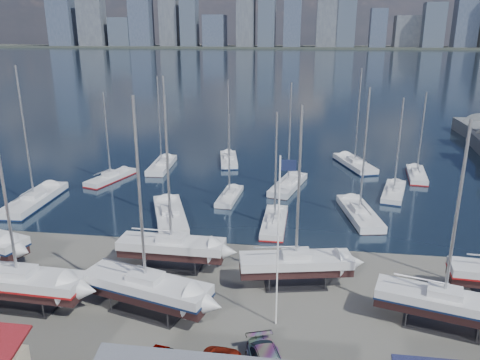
# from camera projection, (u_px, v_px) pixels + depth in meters

# --- Properties ---
(ground) EXTENTS (1400.00, 1400.00, 0.00)m
(ground) POSITION_uv_depth(u_px,v_px,m) (243.00, 300.00, 37.36)
(ground) COLOR #605E59
(ground) RESTS_ON ground
(water) EXTENTS (1400.00, 600.00, 0.40)m
(water) POSITION_uv_depth(u_px,v_px,m) (301.00, 62.00, 329.87)
(water) COLOR #19253B
(water) RESTS_ON ground
(far_shore) EXTENTS (1400.00, 80.00, 2.20)m
(far_shore) POSITION_uv_depth(u_px,v_px,m) (304.00, 47.00, 574.77)
(far_shore) COLOR #2D332D
(far_shore) RESTS_ON ground
(skyline) EXTENTS (639.14, 43.80, 107.69)m
(skyline) POSITION_uv_depth(u_px,v_px,m) (299.00, 15.00, 558.35)
(skyline) COLOR #475166
(skyline) RESTS_ON far_shore
(sailboat_cradle_1) EXTENTS (10.47, 3.37, 16.66)m
(sailboat_cradle_1) POSITION_uv_depth(u_px,v_px,m) (19.00, 282.00, 35.85)
(sailboat_cradle_1) COLOR #2D2D33
(sailboat_cradle_1) RESTS_ON ground
(sailboat_cradle_2) EXTENTS (9.56, 2.85, 15.56)m
(sailboat_cradle_2) POSITION_uv_depth(u_px,v_px,m) (172.00, 247.00, 41.83)
(sailboat_cradle_2) COLOR #2D2D33
(sailboat_cradle_2) RESTS_ON ground
(sailboat_cradle_3) EXTENTS (10.61, 5.54, 16.48)m
(sailboat_cradle_3) POSITION_uv_depth(u_px,v_px,m) (146.00, 288.00, 35.11)
(sailboat_cradle_3) COLOR #2D2D33
(sailboat_cradle_3) RESTS_ON ground
(sailboat_cradle_4) EXTENTS (9.63, 4.40, 15.24)m
(sailboat_cradle_4) POSITION_uv_depth(u_px,v_px,m) (296.00, 263.00, 38.91)
(sailboat_cradle_4) COLOR #2D2D33
(sailboat_cradle_4) RESTS_ON ground
(sailboat_cradle_5) EXTENTS (9.75, 5.04, 15.23)m
(sailboat_cradle_5) POSITION_uv_depth(u_px,v_px,m) (443.00, 303.00, 33.27)
(sailboat_cradle_5) COLOR #2D2D33
(sailboat_cradle_5) RESTS_ON ground
(sailboat_moored_0) EXTENTS (3.70, 11.88, 17.60)m
(sailboat_moored_0) POSITION_uv_depth(u_px,v_px,m) (35.00, 202.00, 57.90)
(sailboat_moored_0) COLOR black
(sailboat_moored_0) RESTS_ON water
(sailboat_moored_1) EXTENTS (4.93, 9.11, 13.12)m
(sailboat_moored_1) POSITION_uv_depth(u_px,v_px,m) (111.00, 178.00, 67.08)
(sailboat_moored_1) COLOR black
(sailboat_moored_1) RESTS_ON water
(sailboat_moored_2) EXTENTS (3.35, 9.97, 14.83)m
(sailboat_moored_2) POSITION_uv_depth(u_px,v_px,m) (162.00, 166.00, 72.94)
(sailboat_moored_2) COLOR black
(sailboat_moored_2) RESTS_ON water
(sailboat_moored_3) EXTENTS (6.97, 11.64, 16.83)m
(sailboat_moored_3) POSITION_uv_depth(u_px,v_px,m) (170.00, 217.00, 53.14)
(sailboat_moored_3) COLOR black
(sailboat_moored_3) RESTS_ON water
(sailboat_moored_4) EXTENTS (2.63, 7.67, 11.38)m
(sailboat_moored_4) POSITION_uv_depth(u_px,v_px,m) (230.00, 197.00, 59.58)
(sailboat_moored_4) COLOR black
(sailboat_moored_4) RESTS_ON water
(sailboat_moored_5) EXTENTS (4.34, 9.64, 13.92)m
(sailboat_moored_5) POSITION_uv_depth(u_px,v_px,m) (229.00, 161.00, 76.18)
(sailboat_moored_5) COLOR black
(sailboat_moored_5) RESTS_ON water
(sailboat_moored_6) EXTENTS (2.57, 8.86, 13.20)m
(sailboat_moored_6) POSITION_uv_depth(u_px,v_px,m) (274.00, 223.00, 51.39)
(sailboat_moored_6) COLOR black
(sailboat_moored_6) RESTS_ON water
(sailboat_moored_7) EXTENTS (5.17, 10.24, 14.90)m
(sailboat_moored_7) POSITION_uv_depth(u_px,v_px,m) (288.00, 186.00, 63.74)
(sailboat_moored_7) COLOR black
(sailboat_moored_7) RESTS_ON water
(sailboat_moored_8) EXTENTS (6.35, 11.04, 15.93)m
(sailboat_moored_8) POSITION_uv_depth(u_px,v_px,m) (354.00, 165.00, 73.76)
(sailboat_moored_8) COLOR black
(sailboat_moored_8) RESTS_ON water
(sailboat_moored_9) EXTENTS (4.73, 10.63, 15.51)m
(sailboat_moored_9) POSITION_uv_depth(u_px,v_px,m) (359.00, 215.00, 53.82)
(sailboat_moored_9) COLOR black
(sailboat_moored_9) RESTS_ON water
(sailboat_moored_10) EXTENTS (4.59, 9.21, 13.27)m
(sailboat_moored_10) POSITION_uv_depth(u_px,v_px,m) (394.00, 193.00, 61.05)
(sailboat_moored_10) COLOR black
(sailboat_moored_10) RESTS_ON water
(sailboat_moored_11) EXTENTS (3.44, 8.90, 12.97)m
(sailboat_moored_11) POSITION_uv_depth(u_px,v_px,m) (417.00, 176.00, 68.38)
(sailboat_moored_11) COLOR black
(sailboat_moored_11) RESTS_ON water
(flagpole) EXTENTS (1.12, 0.12, 12.75)m
(flagpole) POSITION_uv_depth(u_px,v_px,m) (280.00, 231.00, 32.04)
(flagpole) COLOR white
(flagpole) RESTS_ON ground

